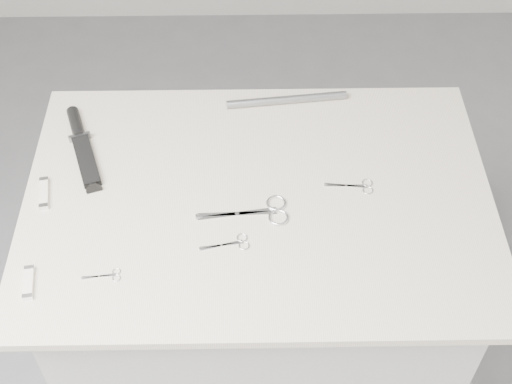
{
  "coord_description": "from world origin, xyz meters",
  "views": [
    {
      "loc": [
        -0.02,
        -1.0,
        2.06
      ],
      "look_at": [
        -0.0,
        0.01,
        0.92
      ],
      "focal_mm": 50.0,
      "sensor_mm": 36.0,
      "label": 1
    }
  ],
  "objects_px": {
    "pocket_knife_a": "(44,193)",
    "embroidery_scissors_a": "(233,244)",
    "metal_rail": "(287,100)",
    "pocket_knife_b": "(29,283)",
    "tiny_scissors": "(107,276)",
    "embroidery_scissors_b": "(357,186)",
    "plinth": "(258,314)",
    "large_shears": "(263,212)",
    "sheathed_knife": "(81,143)"
  },
  "relations": [
    {
      "from": "plinth",
      "to": "large_shears",
      "type": "height_order",
      "value": "large_shears"
    },
    {
      "from": "plinth",
      "to": "metal_rail",
      "type": "xyz_separation_m",
      "value": [
        0.07,
        0.3,
        0.48
      ]
    },
    {
      "from": "embroidery_scissors_a",
      "to": "pocket_knife_a",
      "type": "xyz_separation_m",
      "value": [
        -0.4,
        0.14,
        0.0
      ]
    },
    {
      "from": "plinth",
      "to": "tiny_scissors",
      "type": "relative_size",
      "value": 11.94
    },
    {
      "from": "embroidery_scissors_b",
      "to": "sheathed_knife",
      "type": "bearing_deg",
      "value": 171.9
    },
    {
      "from": "embroidery_scissors_b",
      "to": "metal_rail",
      "type": "xyz_separation_m",
      "value": [
        -0.14,
        0.27,
        0.01
      ]
    },
    {
      "from": "embroidery_scissors_a",
      "to": "pocket_knife_b",
      "type": "bearing_deg",
      "value": -177.98
    },
    {
      "from": "tiny_scissors",
      "to": "pocket_knife_a",
      "type": "height_order",
      "value": "pocket_knife_a"
    },
    {
      "from": "sheathed_knife",
      "to": "pocket_knife_a",
      "type": "xyz_separation_m",
      "value": [
        -0.06,
        -0.15,
        -0.0
      ]
    },
    {
      "from": "large_shears",
      "to": "metal_rail",
      "type": "xyz_separation_m",
      "value": [
        0.06,
        0.34,
        0.01
      ]
    },
    {
      "from": "plinth",
      "to": "metal_rail",
      "type": "distance_m",
      "value": 0.57
    },
    {
      "from": "embroidery_scissors_a",
      "to": "large_shears",
      "type": "bearing_deg",
      "value": 41.36
    },
    {
      "from": "plinth",
      "to": "pocket_knife_a",
      "type": "bearing_deg",
      "value": 178.5
    },
    {
      "from": "embroidery_scissors_b",
      "to": "pocket_knife_b",
      "type": "xyz_separation_m",
      "value": [
        -0.66,
        -0.24,
        0.0
      ]
    },
    {
      "from": "embroidery_scissors_a",
      "to": "pocket_knife_b",
      "type": "xyz_separation_m",
      "value": [
        -0.39,
        -0.09,
        0.0
      ]
    },
    {
      "from": "embroidery_scissors_a",
      "to": "metal_rail",
      "type": "xyz_separation_m",
      "value": [
        0.13,
        0.42,
        0.01
      ]
    },
    {
      "from": "large_shears",
      "to": "pocket_knife_b",
      "type": "relative_size",
      "value": 2.5
    },
    {
      "from": "embroidery_scissors_b",
      "to": "tiny_scissors",
      "type": "distance_m",
      "value": 0.56
    },
    {
      "from": "tiny_scissors",
      "to": "sheathed_knife",
      "type": "relative_size",
      "value": 0.3
    },
    {
      "from": "large_shears",
      "to": "pocket_knife_a",
      "type": "distance_m",
      "value": 0.47
    },
    {
      "from": "pocket_knife_a",
      "to": "embroidery_scissors_a",
      "type": "bearing_deg",
      "value": -118.46
    },
    {
      "from": "embroidery_scissors_b",
      "to": "plinth",
      "type": "bearing_deg",
      "value": -168.97
    },
    {
      "from": "embroidery_scissors_b",
      "to": "pocket_knife_a",
      "type": "bearing_deg",
      "value": -174.61
    },
    {
      "from": "large_shears",
      "to": "sheathed_knife",
      "type": "distance_m",
      "value": 0.46
    },
    {
      "from": "pocket_knife_b",
      "to": "metal_rail",
      "type": "height_order",
      "value": "metal_rail"
    },
    {
      "from": "sheathed_knife",
      "to": "tiny_scissors",
      "type": "bearing_deg",
      "value": 176.91
    },
    {
      "from": "embroidery_scissors_b",
      "to": "pocket_knife_b",
      "type": "relative_size",
      "value": 1.37
    },
    {
      "from": "plinth",
      "to": "sheathed_knife",
      "type": "height_order",
      "value": "sheathed_knife"
    },
    {
      "from": "large_shears",
      "to": "pocket_knife_b",
      "type": "xyz_separation_m",
      "value": [
        -0.45,
        -0.17,
        0.0
      ]
    },
    {
      "from": "plinth",
      "to": "sheathed_knife",
      "type": "xyz_separation_m",
      "value": [
        -0.4,
        0.16,
        0.48
      ]
    },
    {
      "from": "large_shears",
      "to": "embroidery_scissors_b",
      "type": "distance_m",
      "value": 0.22
    },
    {
      "from": "tiny_scissors",
      "to": "metal_rail",
      "type": "distance_m",
      "value": 0.62
    },
    {
      "from": "tiny_scissors",
      "to": "metal_rail",
      "type": "height_order",
      "value": "metal_rail"
    },
    {
      "from": "large_shears",
      "to": "pocket_knife_a",
      "type": "xyz_separation_m",
      "value": [
        -0.47,
        0.06,
        0.0
      ]
    },
    {
      "from": "pocket_knife_a",
      "to": "pocket_knife_b",
      "type": "distance_m",
      "value": 0.23
    },
    {
      "from": "embroidery_scissors_a",
      "to": "plinth",
      "type": "bearing_deg",
      "value": 55.53
    },
    {
      "from": "pocket_knife_a",
      "to": "metal_rail",
      "type": "distance_m",
      "value": 0.6
    },
    {
      "from": "large_shears",
      "to": "tiny_scissors",
      "type": "relative_size",
      "value": 2.54
    },
    {
      "from": "embroidery_scissors_b",
      "to": "sheathed_knife",
      "type": "height_order",
      "value": "sheathed_knife"
    },
    {
      "from": "tiny_scissors",
      "to": "sheathed_knife",
      "type": "distance_m",
      "value": 0.37
    },
    {
      "from": "embroidery_scissors_a",
      "to": "pocket_knife_b",
      "type": "relative_size",
      "value": 1.32
    },
    {
      "from": "sheathed_knife",
      "to": "pocket_knife_b",
      "type": "relative_size",
      "value": 3.28
    },
    {
      "from": "sheathed_knife",
      "to": "embroidery_scissors_a",
      "type": "bearing_deg",
      "value": -148.41
    },
    {
      "from": "sheathed_knife",
      "to": "plinth",
      "type": "bearing_deg",
      "value": -130.59
    },
    {
      "from": "large_shears",
      "to": "metal_rail",
      "type": "relative_size",
      "value": 0.66
    },
    {
      "from": "embroidery_scissors_a",
      "to": "sheathed_knife",
      "type": "relative_size",
      "value": 0.4
    },
    {
      "from": "tiny_scissors",
      "to": "embroidery_scissors_b",
      "type": "bearing_deg",
      "value": 17.79
    },
    {
      "from": "sheathed_knife",
      "to": "metal_rail",
      "type": "xyz_separation_m",
      "value": [
        0.47,
        0.14,
        0.0
      ]
    },
    {
      "from": "plinth",
      "to": "pocket_knife_b",
      "type": "xyz_separation_m",
      "value": [
        -0.44,
        -0.22,
        0.47
      ]
    },
    {
      "from": "pocket_knife_b",
      "to": "metal_rail",
      "type": "xyz_separation_m",
      "value": [
        0.52,
        0.52,
        0.0
      ]
    }
  ]
}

